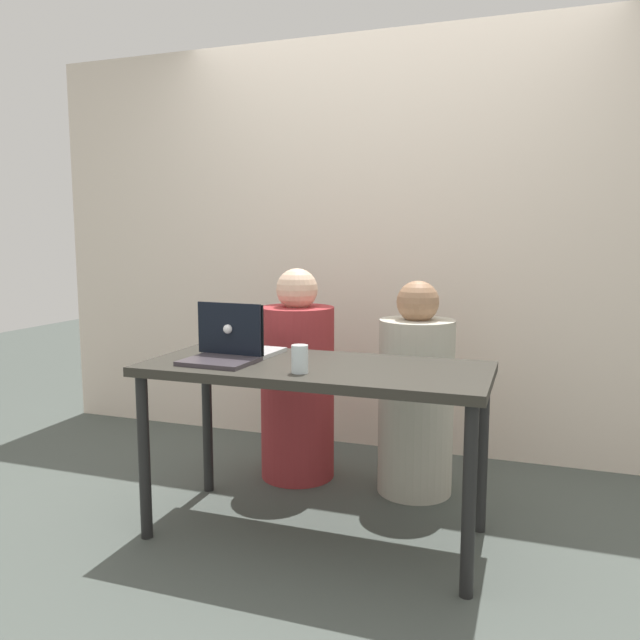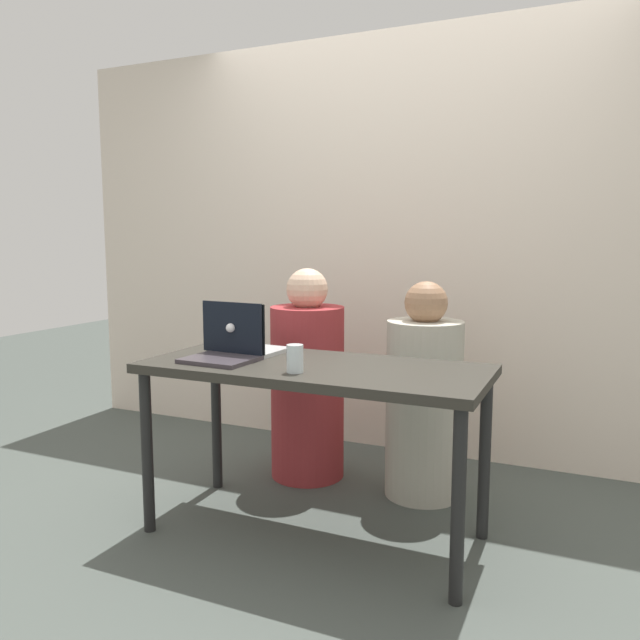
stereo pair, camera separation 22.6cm
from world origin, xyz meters
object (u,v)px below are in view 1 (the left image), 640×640
laptop_front_left (225,349)px  water_glass_center (300,361)px  person_on_right (416,400)px  person_on_left (297,385)px  laptop_back_left (239,343)px

laptop_front_left → water_glass_center: (0.39, -0.11, -0.00)m
person_on_right → laptop_front_left: bearing=45.8°
person_on_left → laptop_front_left: bearing=79.9°
water_glass_center → person_on_left: bearing=112.1°
person_on_right → water_glass_center: 0.91m
water_glass_center → laptop_front_left: bearing=164.4°
person_on_right → laptop_front_left: size_ratio=3.53×
laptop_front_left → person_on_left: bearing=86.9°
person_on_right → person_on_left: bearing=2.0°
laptop_back_left → laptop_front_left: laptop_back_left is taller
person_on_left → person_on_right: 0.64m
person_on_left → laptop_back_left: 0.61m
water_glass_center → laptop_back_left: bearing=146.3°
person_on_left → laptop_back_left: bearing=77.4°
laptop_front_left → water_glass_center: size_ratio=2.74×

